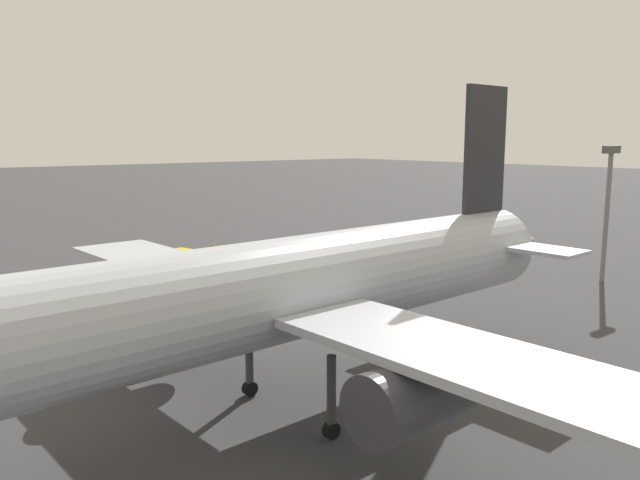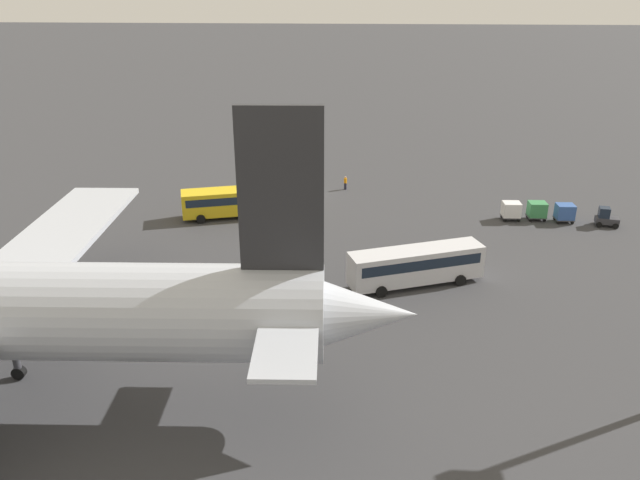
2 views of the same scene
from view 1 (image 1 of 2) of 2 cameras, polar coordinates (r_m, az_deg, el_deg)
The scene contains 10 objects.
ground_plane at distance 80.30m, azimuth -11.97°, elevation -2.13°, with size 600.00×600.00×0.00m, color #38383A.
airplane at distance 33.52m, azimuth -5.40°, elevation -5.14°, with size 56.32×48.40×19.35m.
shuttle_bus_near at distance 69.56m, azimuth -14.85°, elevation -2.39°, with size 10.57×5.52×3.19m.
shuttle_bus_far at distance 67.94m, azimuth 6.35°, elevation -2.31°, with size 12.24×6.61×3.39m.
baggage_tug at distance 94.28m, azimuth 9.02°, elevation 0.21°, with size 2.60×2.02×2.10m.
worker_person at distance 84.82m, azimuth -9.76°, elevation -0.86°, with size 0.38×0.38×1.74m.
cargo_cart_blue at distance 91.78m, azimuth 6.88°, elevation 0.18°, with size 2.04×1.74×2.06m.
cargo_cart_green at distance 90.13m, azimuth 5.36°, elevation 0.04°, with size 2.04×1.74×2.06m.
cargo_cart_white at distance 88.00m, azimuth 4.11°, elevation -0.17°, with size 2.04×1.74×2.06m.
light_pole at distance 74.26m, azimuth 24.83°, elevation 3.55°, with size 2.80×0.70×14.82m.
Camera 1 is at (35.58, 70.28, 15.59)m, focal length 35.00 mm.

